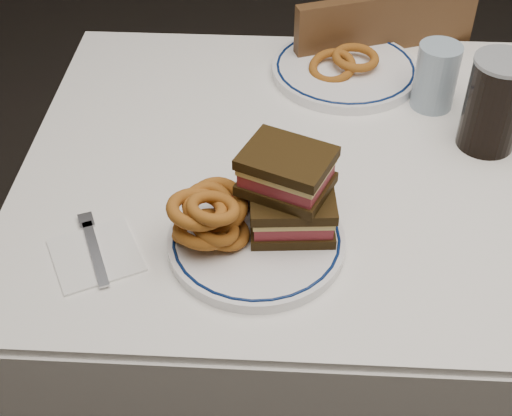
# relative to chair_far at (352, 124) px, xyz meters

# --- Properties ---
(floor) EXTENTS (6.00, 7.00, 0.00)m
(floor) POSITION_rel_chair_far_xyz_m (0.01, -0.50, -0.47)
(floor) COLOR black
(floor) RESTS_ON ground
(dining_table) EXTENTS (1.27, 0.87, 0.75)m
(dining_table) POSITION_rel_chair_far_xyz_m (0.01, -0.50, 0.17)
(dining_table) COLOR white
(dining_table) RESTS_ON floor
(chair_far) EXTENTS (0.52, 0.52, 0.87)m
(chair_far) POSITION_rel_chair_far_xyz_m (0.00, 0.00, 0.00)
(chair_far) COLOR #492E17
(chair_far) RESTS_ON floor
(main_plate) EXTENTS (0.27, 0.27, 0.02)m
(main_plate) POSITION_rel_chair_far_xyz_m (-0.20, -0.72, 0.29)
(main_plate) COLOR white
(main_plate) RESTS_ON dining_table
(reuben_sandwich) EXTENTS (0.16, 0.14, 0.13)m
(reuben_sandwich) POSITION_rel_chair_far_xyz_m (-0.15, -0.68, 0.36)
(reuben_sandwich) COLOR black
(reuben_sandwich) RESTS_ON main_plate
(onion_rings_main) EXTENTS (0.13, 0.13, 0.11)m
(onion_rings_main) POSITION_rel_chair_far_xyz_m (-0.27, -0.72, 0.34)
(onion_rings_main) COLOR #6A2F0E
(onion_rings_main) RESTS_ON main_plate
(ketchup_ramekin) EXTENTS (0.05, 0.05, 0.03)m
(ketchup_ramekin) POSITION_rel_chair_far_xyz_m (-0.24, -0.65, 0.31)
(ketchup_ramekin) COLOR silver
(ketchup_ramekin) RESTS_ON main_plate
(beer_mug) EXTENTS (0.15, 0.10, 0.17)m
(beer_mug) POSITION_rel_chair_far_xyz_m (0.20, -0.44, 0.36)
(beer_mug) COLOR black
(beer_mug) RESTS_ON dining_table
(water_glass) EXTENTS (0.08, 0.08, 0.13)m
(water_glass) POSITION_rel_chair_far_xyz_m (0.11, -0.32, 0.34)
(water_glass) COLOR #92A8BC
(water_glass) RESTS_ON dining_table
(far_plate) EXTENTS (0.30, 0.30, 0.02)m
(far_plate) POSITION_rel_chair_far_xyz_m (-0.05, -0.22, 0.29)
(far_plate) COLOR white
(far_plate) RESTS_ON dining_table
(onion_rings_far) EXTENTS (0.14, 0.11, 0.05)m
(onion_rings_far) POSITION_rel_chair_far_xyz_m (-0.05, -0.22, 0.31)
(onion_rings_far) COLOR #6A2F0E
(onion_rings_far) RESTS_ON far_plate
(napkin_fork) EXTENTS (0.17, 0.17, 0.01)m
(napkin_fork) POSITION_rel_chair_far_xyz_m (-0.44, -0.75, 0.28)
(napkin_fork) COLOR white
(napkin_fork) RESTS_ON dining_table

